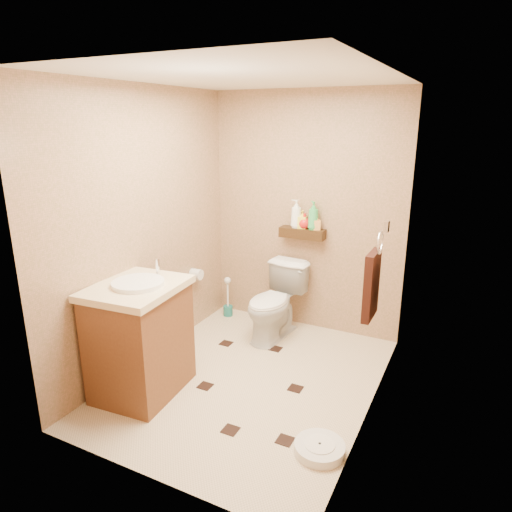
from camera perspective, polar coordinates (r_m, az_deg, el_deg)
The scene contains 19 objects.
ground at distance 4.00m, azimuth -0.86°, elevation -15.19°, with size 2.50×2.50×0.00m, color beige.
wall_back at distance 4.63m, azimuth 6.22°, elevation 5.23°, with size 2.00×0.04×2.40m, color tan.
wall_front at distance 2.53m, azimuth -14.15°, elevation -4.99°, with size 2.00×0.04×2.40m, color tan.
wall_left at distance 4.06m, azimuth -13.59°, elevation 3.24°, with size 0.04×2.50×2.40m, color tan.
wall_right at distance 3.20m, azimuth 15.17°, elevation -0.48°, with size 0.04×2.50×2.40m, color tan.
ceiling at distance 3.41m, azimuth -1.05°, elevation 21.53°, with size 2.00×2.50×0.02m, color silver.
wall_shelf at distance 4.60m, azimuth 5.80°, elevation 2.86°, with size 0.46×0.14×0.10m, color #3A2610.
floor_accents at distance 3.93m, azimuth -0.47°, elevation -15.76°, with size 1.18×1.34×0.01m.
toilet at distance 4.55m, azimuth 2.35°, elevation -5.80°, with size 0.42×0.73×0.74m, color white.
vanity at distance 3.76m, azimuth -14.27°, elevation -9.82°, with size 0.67×0.79×1.05m.
bathroom_scale at distance 3.29m, azimuth 7.95°, elevation -22.68°, with size 0.34×0.34×0.07m.
toilet_brush at distance 5.12m, azimuth -3.54°, elevation -5.78°, with size 0.10×0.10×0.45m.
towel_ring at distance 3.53m, azimuth 14.32°, elevation -3.18°, with size 0.12×0.30×0.76m.
toilet_paper at distance 4.69m, azimuth -7.47°, elevation -2.27°, with size 0.12×0.11×0.12m.
bottle_a at distance 4.58m, azimuth 5.06°, elevation 5.29°, with size 0.11×0.11×0.28m, color white.
bottle_b at distance 4.57m, azimuth 5.82°, elevation 4.58°, with size 0.08×0.08×0.18m, color yellow.
bottle_c at distance 4.56m, azimuth 6.08°, elevation 4.38°, with size 0.12×0.12×0.15m, color red.
bottle_d at distance 4.52m, azimuth 7.18°, elevation 5.05°, with size 0.11×0.11×0.28m, color green.
bottle_e at distance 4.52m, azimuth 7.61°, elevation 4.17°, with size 0.07×0.07×0.15m, color #F5AA51.
Camera 1 is at (1.57, -3.01, 2.11)m, focal length 32.00 mm.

